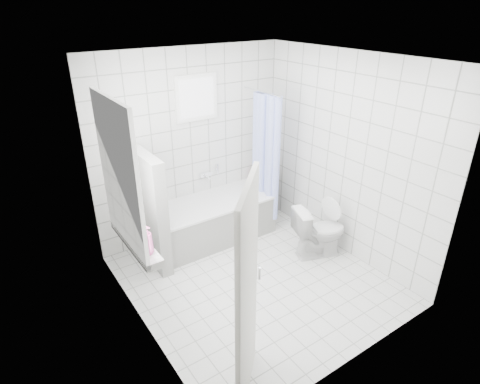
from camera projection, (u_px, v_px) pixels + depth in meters
ground at (255, 279)px, 4.93m from camera, size 3.00×3.00×0.00m
ceiling at (259, 59)px, 3.80m from camera, size 3.00×3.00×0.00m
wall_back at (191, 146)px, 5.48m from camera, size 2.80×0.02×2.60m
wall_front at (366, 246)px, 3.25m from camera, size 2.80×0.02×2.60m
wall_left at (133, 219)px, 3.65m from camera, size 0.02×3.00×2.60m
wall_right at (345, 158)px, 5.07m from camera, size 0.02×3.00×2.60m
window_left at (122, 177)px, 3.77m from camera, size 0.01×0.90×1.40m
window_back at (197, 98)px, 5.21m from camera, size 0.50×0.01×0.50m
window_sill at (136, 242)px, 4.11m from camera, size 0.18×1.02×0.08m
door at (247, 300)px, 3.11m from camera, size 0.59×0.60×2.00m
bathtub at (213, 220)px, 5.68m from camera, size 1.73×0.77×0.58m
partition_wall at (149, 210)px, 4.97m from camera, size 0.15×0.85×1.50m
tiled_ledge at (260, 196)px, 6.40m from camera, size 0.40×0.24×0.55m
toilet at (319, 231)px, 5.27m from camera, size 0.78×0.60×0.70m
curtain_rod at (262, 92)px, 5.33m from camera, size 0.02×0.80×0.02m
shower_curtain at (266, 158)px, 5.62m from camera, size 0.14×0.48×1.78m
tub_faucet at (206, 174)px, 5.74m from camera, size 0.18×0.06×0.06m
sill_bottles at (136, 228)px, 4.02m from camera, size 0.17×0.76×0.33m
ledge_bottles at (262, 173)px, 6.24m from camera, size 0.20×0.18×0.24m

